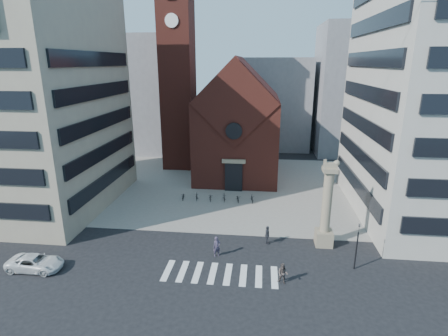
{
  "coord_description": "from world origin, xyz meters",
  "views": [
    {
      "loc": [
        3.69,
        -28.49,
        17.18
      ],
      "look_at": [
        -0.35,
        8.0,
        6.01
      ],
      "focal_mm": 28.0,
      "sensor_mm": 36.0,
      "label": 1
    }
  ],
  "objects": [
    {
      "name": "ground",
      "position": [
        0.0,
        0.0,
        0.0
      ],
      "size": [
        120.0,
        120.0,
        0.0
      ],
      "primitive_type": "plane",
      "color": "black",
      "rests_on": "ground"
    },
    {
      "name": "piazza",
      "position": [
        0.0,
        19.0,
        0.03
      ],
      "size": [
        46.0,
        30.0,
        0.05
      ],
      "primitive_type": "cube",
      "color": "gray",
      "rests_on": "ground"
    },
    {
      "name": "zebra_crossing",
      "position": [
        0.55,
        -3.0,
        0.01
      ],
      "size": [
        10.2,
        3.2,
        0.01
      ],
      "primitive_type": null,
      "color": "white",
      "rests_on": "ground"
    },
    {
      "name": "church",
      "position": [
        0.0,
        25.04,
        7.98
      ],
      "size": [
        12.0,
        16.65,
        18.0
      ],
      "color": "maroon",
      "rests_on": "ground"
    },
    {
      "name": "campanile",
      "position": [
        -10.0,
        28.0,
        15.74
      ],
      "size": [
        5.5,
        5.5,
        31.2
      ],
      "color": "maroon",
      "rests_on": "ground"
    },
    {
      "name": "building_left",
      "position": [
        -24.0,
        10.0,
        13.0
      ],
      "size": [
        18.0,
        20.0,
        26.0
      ],
      "primitive_type": "cube",
      "color": "gray",
      "rests_on": "ground"
    },
    {
      "name": "bg_block_left",
      "position": [
        -20.0,
        40.0,
        11.0
      ],
      "size": [
        16.0,
        14.0,
        22.0
      ],
      "primitive_type": "cube",
      "color": "gray",
      "rests_on": "ground"
    },
    {
      "name": "bg_block_mid",
      "position": [
        6.0,
        45.0,
        9.0
      ],
      "size": [
        14.0,
        12.0,
        18.0
      ],
      "primitive_type": "cube",
      "color": "gray",
      "rests_on": "ground"
    },
    {
      "name": "bg_block_right",
      "position": [
        22.0,
        42.0,
        12.0
      ],
      "size": [
        16.0,
        14.0,
        24.0
      ],
      "primitive_type": "cube",
      "color": "gray",
      "rests_on": "ground"
    },
    {
      "name": "lion_column",
      "position": [
        10.01,
        3.0,
        3.46
      ],
      "size": [
        1.63,
        1.6,
        8.68
      ],
      "color": "gray",
      "rests_on": "ground"
    },
    {
      "name": "traffic_light",
      "position": [
        12.0,
        -1.0,
        2.29
      ],
      "size": [
        0.13,
        0.16,
        4.3
      ],
      "color": "black",
      "rests_on": "ground"
    },
    {
      "name": "white_car",
      "position": [
        -15.34,
        -4.12,
        0.65
      ],
      "size": [
        4.7,
        2.17,
        1.31
      ],
      "primitive_type": "imported",
      "rotation": [
        0.0,
        0.0,
        1.57
      ],
      "color": "silver",
      "rests_on": "ground"
    },
    {
      "name": "pedestrian_0",
      "position": [
        -0.11,
        -0.22,
        0.97
      ],
      "size": [
        0.84,
        0.73,
        1.94
      ],
      "primitive_type": "imported",
      "rotation": [
        0.0,
        0.0,
        0.47
      ],
      "color": "#3D3448",
      "rests_on": "ground"
    },
    {
      "name": "pedestrian_1",
      "position": [
        5.71,
        -3.74,
        0.88
      ],
      "size": [
        1.04,
        0.94,
        1.75
      ],
      "primitive_type": "imported",
      "rotation": [
        0.0,
        0.0,
        -0.4
      ],
      "color": "#504440",
      "rests_on": "ground"
    },
    {
      "name": "pedestrian_2",
      "position": [
        4.52,
        2.59,
        0.94
      ],
      "size": [
        0.51,
        1.12,
        1.88
      ],
      "primitive_type": "imported",
      "rotation": [
        0.0,
        0.0,
        1.62
      ],
      "color": "#2B2D34",
      "rests_on": "ground"
    },
    {
      "name": "scooter_0",
      "position": [
        -6.23,
        12.99,
        0.48
      ],
      "size": [
        0.8,
        1.71,
        0.86
      ],
      "primitive_type": "imported",
      "rotation": [
        0.0,
        0.0,
        0.14
      ],
      "color": "black",
      "rests_on": "piazza"
    },
    {
      "name": "scooter_1",
      "position": [
        -4.45,
        12.99,
        0.53
      ],
      "size": [
        0.67,
        1.64,
        0.96
      ],
      "primitive_type": "imported",
      "rotation": [
        0.0,
        0.0,
        0.14
      ],
      "color": "black",
      "rests_on": "piazza"
    },
    {
      "name": "scooter_2",
      "position": [
        -2.66,
        12.99,
        0.48
      ],
      "size": [
        0.8,
        1.71,
        0.86
      ],
      "primitive_type": "imported",
      "rotation": [
        0.0,
        0.0,
        0.14
      ],
      "color": "black",
      "rests_on": "piazza"
    },
    {
      "name": "scooter_3",
      "position": [
        -0.88,
        12.99,
        0.53
      ],
      "size": [
        0.67,
        1.64,
        0.96
      ],
      "primitive_type": "imported",
      "rotation": [
        0.0,
        0.0,
        0.14
      ],
      "color": "black",
      "rests_on": "piazza"
    },
    {
      "name": "scooter_4",
      "position": [
        0.91,
        12.99,
        0.48
      ],
      "size": [
        0.8,
        1.71,
        0.86
      ],
      "primitive_type": "imported",
      "rotation": [
        0.0,
        0.0,
        0.14
      ],
      "color": "black",
      "rests_on": "piazza"
    },
    {
      "name": "scooter_5",
      "position": [
        2.69,
        12.99,
        0.53
      ],
      "size": [
        0.67,
        1.64,
        0.96
      ],
      "primitive_type": "imported",
      "rotation": [
        0.0,
        0.0,
        0.14
      ],
      "color": "black",
      "rests_on": "piazza"
    }
  ]
}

